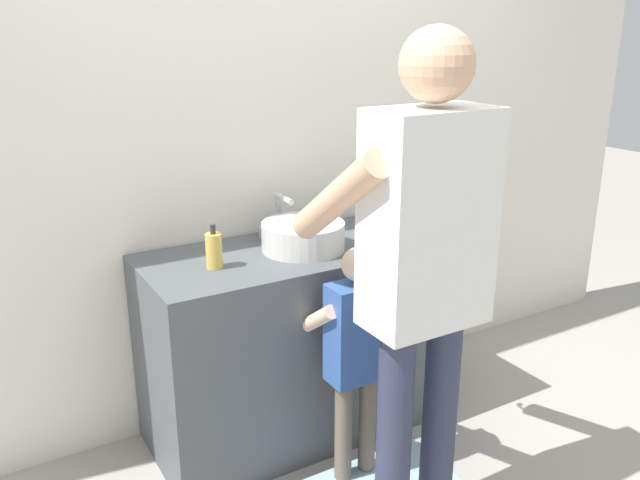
# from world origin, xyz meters

# --- Properties ---
(ground_plane) EXTENTS (14.00, 14.00, 0.00)m
(ground_plane) POSITION_xyz_m (0.00, 0.00, 0.00)
(ground_plane) COLOR #9E998E
(back_wall) EXTENTS (4.40, 0.08, 2.70)m
(back_wall) POSITION_xyz_m (0.00, 0.62, 1.35)
(back_wall) COLOR silver
(back_wall) RESTS_ON ground
(vanity_cabinet) EXTENTS (1.26, 0.54, 0.81)m
(vanity_cabinet) POSITION_xyz_m (0.00, 0.30, 0.40)
(vanity_cabinet) COLOR #4C5156
(vanity_cabinet) RESTS_ON ground
(sink_basin) EXTENTS (0.33, 0.33, 0.11)m
(sink_basin) POSITION_xyz_m (0.00, 0.28, 0.86)
(sink_basin) COLOR silver
(sink_basin) RESTS_ON vanity_cabinet
(faucet) EXTENTS (0.18, 0.14, 0.18)m
(faucet) POSITION_xyz_m (0.00, 0.48, 0.89)
(faucet) COLOR #B7BABF
(faucet) RESTS_ON vanity_cabinet
(toothbrush_cup) EXTENTS (0.07, 0.07, 0.21)m
(toothbrush_cup) POSITION_xyz_m (0.38, 0.36, 0.86)
(toothbrush_cup) COLOR #4C8EB2
(toothbrush_cup) RESTS_ON vanity_cabinet
(soap_bottle) EXTENTS (0.06, 0.06, 0.16)m
(soap_bottle) POSITION_xyz_m (-0.38, 0.26, 0.87)
(soap_bottle) COLOR gold
(soap_bottle) RESTS_ON vanity_cabinet
(child_toddler) EXTENTS (0.29, 0.29, 0.93)m
(child_toddler) POSITION_xyz_m (0.00, -0.10, 0.55)
(child_toddler) COLOR #6B5B4C
(child_toddler) RESTS_ON ground
(adult_parent) EXTENTS (0.51, 0.54, 1.65)m
(adult_parent) POSITION_xyz_m (0.05, -0.39, 0.99)
(adult_parent) COLOR #2D334C
(adult_parent) RESTS_ON ground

